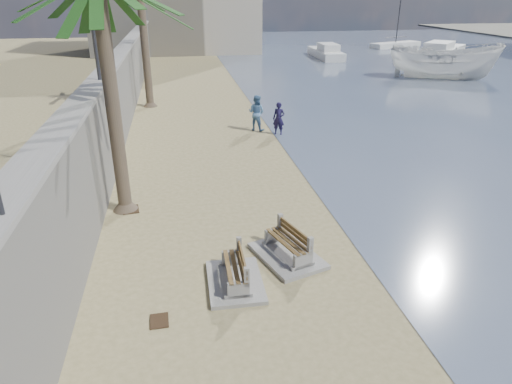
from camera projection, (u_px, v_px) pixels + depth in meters
seawall at (124, 89)px, 23.65m from camera, size 0.45×70.00×3.50m
wall_cap at (120, 53)px, 22.92m from camera, size 0.80×70.00×0.12m
bench_near at (235, 271)px, 10.78m from camera, size 1.31×1.90×0.79m
bench_far at (288, 246)px, 11.83m from camera, size 1.90×2.30×0.83m
person_a at (279, 116)px, 21.83m from camera, size 0.78×0.69×1.80m
person_b at (256, 111)px, 22.53m from camera, size 1.19×1.14×1.95m
boat_cruiser at (444, 60)px, 35.60m from camera, size 4.24×4.20×3.66m
yacht_near at (441, 52)px, 49.11m from camera, size 9.12×9.33×1.50m
yacht_far at (325, 54)px, 47.43m from camera, size 2.36×7.51×1.50m
sailboat_west at (396, 44)px, 56.00m from camera, size 7.20×4.21×11.14m
debris_c at (131, 209)px, 14.57m from camera, size 0.57×0.68×0.03m
debris_d at (159, 321)px, 9.66m from camera, size 0.40×0.50×0.03m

